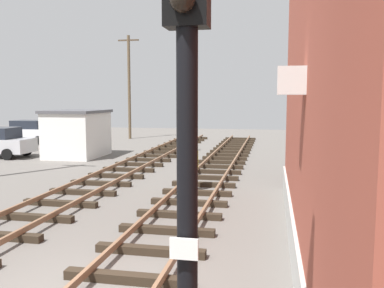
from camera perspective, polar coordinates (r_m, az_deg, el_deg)
name	(u,v)px	position (r m, az deg, el deg)	size (l,w,h in m)	color
signal_mast	(187,126)	(3.44, -0.73, 2.55)	(0.36, 0.40, 5.13)	black
control_hut	(77,133)	(25.37, -15.53, 1.42)	(3.00, 3.80, 2.76)	silver
parked_car_white	(29,131)	(34.41, -21.47, 1.63)	(4.20, 2.04, 1.76)	silver
utility_pole_far	(129,85)	(35.72, -8.64, 7.98)	(1.80, 0.24, 8.67)	brown
track_worker_foreground	(193,166)	(15.49, 0.12, -3.06)	(0.40, 0.40, 1.87)	#262D4C
track_worker_distant	(188,137)	(27.00, -0.49, 0.96)	(0.40, 0.40, 1.87)	#262D4C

